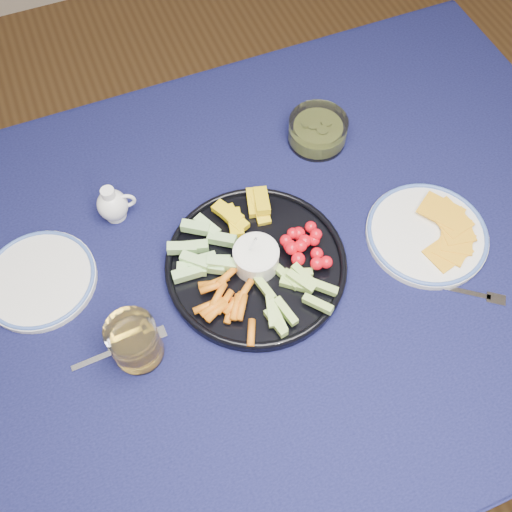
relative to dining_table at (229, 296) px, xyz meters
name	(u,v)px	position (x,y,z in m)	size (l,w,h in m)	color
dining_table	(229,296)	(0.00, 0.00, 0.00)	(1.67, 1.07, 0.75)	#4A2C18
crudite_platter	(255,263)	(0.06, 0.00, 0.11)	(0.34, 0.34, 0.11)	black
creamer_pitcher	(113,205)	(-0.16, 0.21, 0.12)	(0.08, 0.06, 0.08)	white
pickle_bowl	(318,132)	(0.30, 0.24, 0.11)	(0.13, 0.13, 0.06)	silver
cheese_plate	(427,233)	(0.39, -0.07, 0.10)	(0.24, 0.24, 0.03)	white
juice_tumbler	(136,343)	(-0.19, -0.08, 0.13)	(0.09, 0.09, 0.10)	silver
fork_left	(128,346)	(-0.21, -0.06, 0.09)	(0.17, 0.02, 0.00)	silver
fork_right	(468,293)	(0.40, -0.20, 0.09)	(0.14, 0.11, 0.00)	silver
side_plate_extra	(39,280)	(-0.33, 0.12, 0.10)	(0.21, 0.21, 0.02)	white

